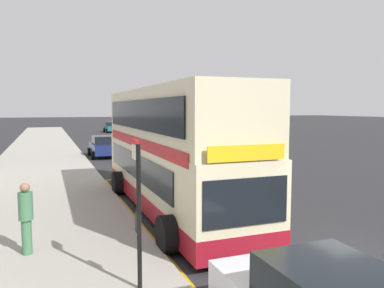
{
  "coord_description": "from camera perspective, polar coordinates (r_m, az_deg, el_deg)",
  "views": [
    {
      "loc": [
        -6.62,
        -7.09,
        3.71
      ],
      "look_at": [
        -1.4,
        6.58,
        2.34
      ],
      "focal_mm": 35.64,
      "sensor_mm": 36.0,
      "label": 1
    }
  ],
  "objects": [
    {
      "name": "parked_car_teal_far",
      "position": [
        60.54,
        -11.98,
        2.49
      ],
      "size": [
        2.09,
        4.2,
        1.62
      ],
      "rotation": [
        0.0,
        0.0,
        3.13
      ],
      "color": "#196066",
      "rests_on": "ground"
    },
    {
      "name": "pedestrian_further_back",
      "position": [
        10.28,
        -23.6,
        -9.76
      ],
      "size": [
        0.34,
        0.34,
        1.78
      ],
      "color": "#3F724C",
      "rests_on": "pavement_near"
    },
    {
      "name": "bus_bay_markings",
      "position": [
        13.98,
        -3.42,
        -10.03
      ],
      "size": [
        2.82,
        14.01,
        0.01
      ],
      "color": "gold",
      "rests_on": "ground"
    },
    {
      "name": "parked_car_navy_ahead",
      "position": [
        29.97,
        -13.12,
        -0.36
      ],
      "size": [
        2.09,
        4.2,
        1.62
      ],
      "rotation": [
        0.0,
        0.0,
        -0.04
      ],
      "color": "navy",
      "rests_on": "ground"
    },
    {
      "name": "ground_plane",
      "position": [
        39.82,
        -11.24,
        -0.09
      ],
      "size": [
        260.0,
        260.0,
        0.0
      ],
      "primitive_type": "plane",
      "color": "#28282B"
    },
    {
      "name": "bus_stop_sign",
      "position": [
        7.65,
        -8.08,
        -8.8
      ],
      "size": [
        0.09,
        0.51,
        2.96
      ],
      "color": "black",
      "rests_on": "pavement_near"
    },
    {
      "name": "pavement_near",
      "position": [
        39.26,
        -21.36,
        -0.33
      ],
      "size": [
        6.0,
        76.0,
        0.14
      ],
      "primitive_type": "cube",
      "color": "#A39E93",
      "rests_on": "ground"
    },
    {
      "name": "double_decker_bus",
      "position": [
        13.89,
        -3.3,
        -1.47
      ],
      "size": [
        3.17,
        11.4,
        4.4
      ],
      "color": "beige",
      "rests_on": "ground"
    }
  ]
}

